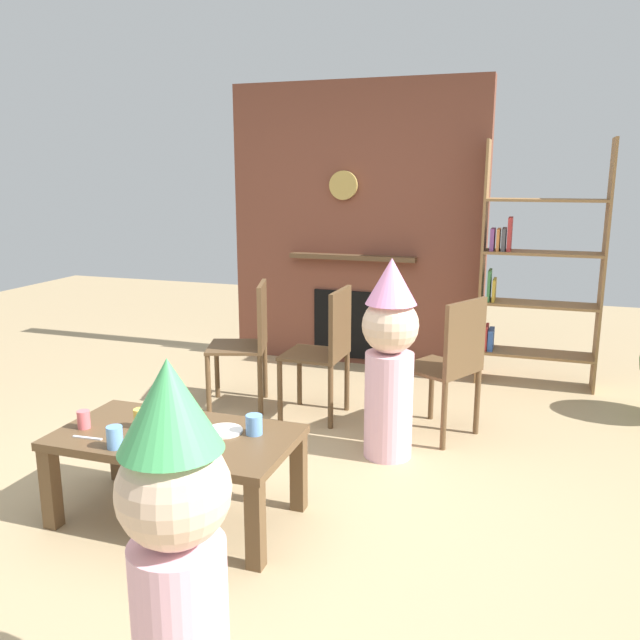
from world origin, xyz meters
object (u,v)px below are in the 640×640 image
at_px(paper_plate_front, 224,431).
at_px(birthday_cake_slice, 198,452).
at_px(paper_cup_center, 179,435).
at_px(dining_chair_left, 250,337).
at_px(paper_cup_near_right, 254,425).
at_px(dining_chair_right, 451,360).
at_px(coffee_table, 176,447).
at_px(paper_cup_far_left, 140,418).
at_px(paper_cup_far_right, 115,437).
at_px(dining_chair_middle, 327,346).
at_px(paper_plate_rear, 177,430).
at_px(bookshelf, 533,273).
at_px(paper_cup_near_left, 84,419).
at_px(child_with_cone_hat, 177,546).
at_px(child_in_pink, 390,354).

xyz_separation_m(paper_plate_front, birthday_cake_slice, (0.04, -0.32, 0.03)).
distance_m(paper_cup_center, dining_chair_left, 1.72).
height_order(paper_cup_near_right, dining_chair_right, dining_chair_right).
relative_size(paper_cup_center, paper_plate_front, 0.57).
height_order(coffee_table, paper_cup_far_left, paper_cup_far_left).
bearing_deg(paper_cup_far_right, coffee_table, 53.99).
distance_m(paper_cup_far_left, dining_chair_middle, 1.56).
distance_m(paper_cup_far_left, birthday_cake_slice, 0.51).
bearing_deg(paper_plate_rear, bookshelf, 59.73).
distance_m(paper_cup_center, paper_cup_far_left, 0.32).
xyz_separation_m(paper_cup_center, paper_cup_far_left, (-0.29, 0.14, -0.00)).
relative_size(paper_cup_far_left, dining_chair_middle, 0.10).
relative_size(paper_cup_near_left, paper_cup_far_left, 0.93).
bearing_deg(paper_cup_far_right, paper_cup_near_left, 152.06).
bearing_deg(paper_cup_near_right, dining_chair_right, 59.82).
height_order(coffee_table, child_with_cone_hat, child_with_cone_hat).
xyz_separation_m(paper_cup_far_right, dining_chair_middle, (0.44, 1.73, 0.02)).
relative_size(coffee_table, paper_cup_near_right, 12.02).
bearing_deg(paper_plate_front, bookshelf, 62.81).
relative_size(paper_cup_near_left, paper_plate_rear, 0.51).
distance_m(paper_cup_center, dining_chair_middle, 1.64).
bearing_deg(paper_cup_far_left, bookshelf, 56.95).
relative_size(child_with_cone_hat, dining_chair_left, 1.30).
relative_size(paper_plate_front, paper_plate_rear, 1.04).
bearing_deg(child_with_cone_hat, child_in_pink, -35.19).
relative_size(bookshelf, dining_chair_right, 2.11).
relative_size(paper_cup_near_left, paper_cup_near_right, 0.93).
bearing_deg(paper_cup_center, dining_chair_middle, 83.73).
bearing_deg(paper_cup_far_left, coffee_table, -3.36).
distance_m(paper_cup_near_right, dining_chair_right, 1.51).
height_order(paper_cup_far_left, child_in_pink, child_in_pink).
bearing_deg(paper_plate_front, paper_plate_rear, -164.58).
bearing_deg(dining_chair_middle, paper_plate_front, 88.68).
distance_m(paper_cup_near_left, dining_chair_middle, 1.74).
xyz_separation_m(bookshelf, dining_chair_right, (-0.45, -1.31, -0.39)).
relative_size(coffee_table, paper_plate_rear, 6.55).
relative_size(paper_cup_far_right, birthday_cake_slice, 1.02).
bearing_deg(dining_chair_right, birthday_cake_slice, 90.06).
bearing_deg(dining_chair_left, birthday_cake_slice, 89.87).
bearing_deg(paper_cup_near_right, paper_cup_far_right, -146.99).
bearing_deg(dining_chair_left, paper_plate_front, 92.07).
xyz_separation_m(paper_cup_far_left, dining_chair_middle, (0.47, 1.49, 0.03)).
relative_size(child_with_cone_hat, dining_chair_middle, 1.30).
bearing_deg(paper_plate_front, dining_chair_middle, 87.41).
bearing_deg(dining_chair_right, paper_cup_near_left, 71.40).
distance_m(paper_plate_front, birthday_cake_slice, 0.32).
bearing_deg(bookshelf, child_with_cone_hat, -103.32).
bearing_deg(dining_chair_middle, paper_cup_far_left, 73.65).
height_order(paper_cup_near_left, paper_cup_near_right, paper_cup_near_right).
bearing_deg(dining_chair_middle, dining_chair_left, -3.17).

